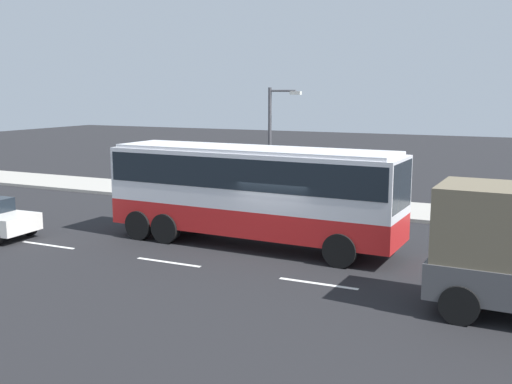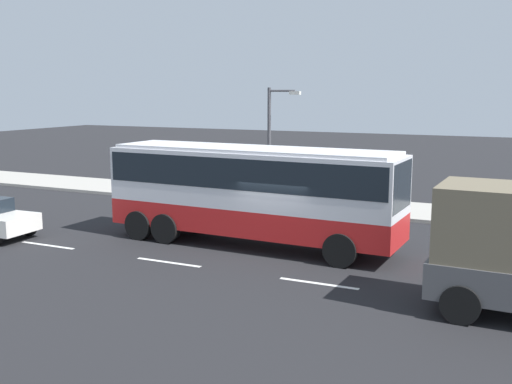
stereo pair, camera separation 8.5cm
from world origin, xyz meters
TOP-DOWN VIEW (x-y plane):
  - ground_plane at (0.00, 0.00)m, footprint 120.00×120.00m
  - sidewalk_curb at (0.00, 8.83)m, footprint 80.00×4.00m
  - lane_centreline at (0.03, -2.69)m, footprint 37.75×0.16m
  - coach_bus at (-1.34, 0.48)m, footprint 10.79×3.00m
  - pedestrian_near_curb at (-0.57, 8.88)m, footprint 0.32×0.32m
  - street_lamp at (-3.46, 7.19)m, footprint 1.61×0.24m

SIDE VIEW (x-z plane):
  - ground_plane at x=0.00m, z-range 0.00..0.00m
  - lane_centreline at x=0.03m, z-range 0.00..0.01m
  - sidewalk_curb at x=0.00m, z-range 0.00..0.15m
  - pedestrian_near_curb at x=-0.57m, z-range 0.26..1.83m
  - coach_bus at x=-1.34m, z-range 0.42..3.96m
  - street_lamp at x=-3.46m, z-range 0.62..6.13m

